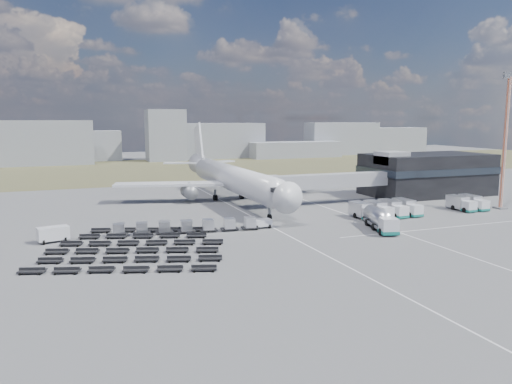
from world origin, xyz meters
name	(u,v)px	position (x,y,z in m)	size (l,w,h in m)	color
ground	(290,230)	(0.00, 0.00, 0.00)	(420.00, 420.00, 0.00)	#565659
grass_strip	(167,169)	(0.00, 110.00, 0.01)	(420.00, 90.00, 0.01)	brown
lane_markings	(332,222)	(9.77, 3.00, 0.01)	(47.12, 110.00, 0.01)	silver
terminal	(426,173)	(47.77, 23.96, 5.25)	(30.40, 16.40, 11.00)	black
jet_bridge	(317,182)	(15.90, 20.42, 5.05)	(30.30, 3.80, 7.05)	#939399
airliner	(231,178)	(0.00, 32.38, 5.29)	(51.59, 64.53, 17.62)	silver
skyline	(160,142)	(4.81, 149.57, 7.99)	(303.56, 27.53, 22.46)	gray
fuel_tanker	(380,220)	(14.18, -5.52, 1.75)	(5.62, 11.14, 3.49)	silver
pushback_tug	(261,224)	(-4.00, 3.05, 0.75)	(3.37, 1.90, 1.51)	silver
utility_van	(53,234)	(-37.13, 5.12, 1.18)	(4.46, 2.02, 2.37)	silver
catering_truck	(285,191)	(13.41, 32.13, 1.60)	(4.21, 7.27, 3.13)	silver
service_trucks_near	(386,209)	(21.78, 3.74, 1.50)	(12.56, 7.12, 2.76)	silver
service_trucks_far	(467,203)	(41.74, 3.87, 1.45)	(5.54, 6.63, 2.67)	silver
uld_row	(187,226)	(-16.83, 3.87, 1.13)	(24.33, 4.81, 1.88)	black
baggage_dollies	(135,247)	(-26.14, -3.86, 0.37)	(28.93, 29.27, 0.75)	black
floodlight_mast	(505,141)	(49.31, 2.54, 13.94)	(2.66, 2.15, 27.82)	#C0461E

